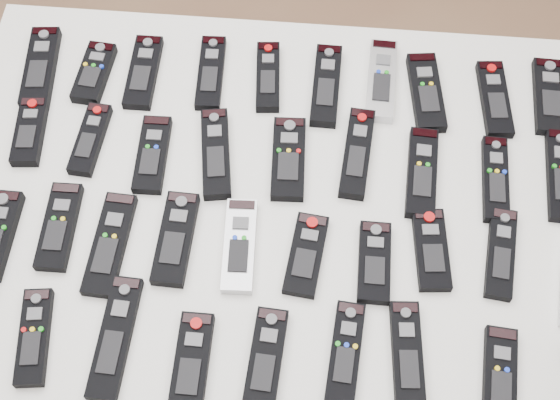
# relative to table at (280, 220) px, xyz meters

# --- Properties ---
(ground) EXTENTS (4.00, 4.00, 0.00)m
(ground) POSITION_rel_table_xyz_m (-0.13, 0.14, -0.72)
(ground) COLOR brown
(ground) RESTS_ON ground
(table) EXTENTS (1.25, 0.88, 0.78)m
(table) POSITION_rel_table_xyz_m (0.00, 0.00, 0.00)
(table) COLOR white
(table) RESTS_ON ground
(remote_0) EXTENTS (0.07, 0.20, 0.02)m
(remote_0) POSITION_rel_table_xyz_m (-0.51, 0.27, 0.07)
(remote_0) COLOR black
(remote_0) RESTS_ON table
(remote_1) EXTENTS (0.07, 0.15, 0.02)m
(remote_1) POSITION_rel_table_xyz_m (-0.40, 0.26, 0.07)
(remote_1) COLOR black
(remote_1) RESTS_ON table
(remote_2) EXTENTS (0.06, 0.17, 0.02)m
(remote_2) POSITION_rel_table_xyz_m (-0.30, 0.28, 0.07)
(remote_2) COLOR black
(remote_2) RESTS_ON table
(remote_3) EXTENTS (0.06, 0.18, 0.02)m
(remote_3) POSITION_rel_table_xyz_m (-0.16, 0.29, 0.07)
(remote_3) COLOR black
(remote_3) RESTS_ON table
(remote_4) EXTENTS (0.06, 0.17, 0.02)m
(remote_4) POSITION_rel_table_xyz_m (-0.05, 0.28, 0.07)
(remote_4) COLOR black
(remote_4) RESTS_ON table
(remote_5) EXTENTS (0.05, 0.19, 0.02)m
(remote_5) POSITION_rel_table_xyz_m (0.07, 0.27, 0.07)
(remote_5) COLOR black
(remote_5) RESTS_ON table
(remote_6) EXTENTS (0.06, 0.19, 0.02)m
(remote_6) POSITION_rel_table_xyz_m (0.18, 0.29, 0.07)
(remote_6) COLOR #B7B7BC
(remote_6) RESTS_ON table
(remote_7) EXTENTS (0.08, 0.19, 0.02)m
(remote_7) POSITION_rel_table_xyz_m (0.27, 0.27, 0.07)
(remote_7) COLOR black
(remote_7) RESTS_ON table
(remote_8) EXTENTS (0.07, 0.18, 0.02)m
(remote_8) POSITION_rel_table_xyz_m (0.40, 0.27, 0.07)
(remote_8) COLOR black
(remote_8) RESTS_ON table
(remote_9) EXTENTS (0.07, 0.18, 0.02)m
(remote_9) POSITION_rel_table_xyz_m (0.51, 0.28, 0.07)
(remote_9) COLOR black
(remote_9) RESTS_ON table
(remote_10) EXTENTS (0.06, 0.15, 0.02)m
(remote_10) POSITION_rel_table_xyz_m (-0.49, 0.11, 0.07)
(remote_10) COLOR black
(remote_10) RESTS_ON table
(remote_11) EXTENTS (0.06, 0.16, 0.02)m
(remote_11) POSITION_rel_table_xyz_m (-0.37, 0.11, 0.07)
(remote_11) COLOR black
(remote_11) RESTS_ON table
(remote_12) EXTENTS (0.06, 0.17, 0.02)m
(remote_12) POSITION_rel_table_xyz_m (-0.25, 0.08, 0.07)
(remote_12) COLOR black
(remote_12) RESTS_ON table
(remote_13) EXTENTS (0.08, 0.20, 0.02)m
(remote_13) POSITION_rel_table_xyz_m (-0.13, 0.09, 0.07)
(remote_13) COLOR black
(remote_13) RESTS_ON table
(remote_14) EXTENTS (0.07, 0.18, 0.02)m
(remote_14) POSITION_rel_table_xyz_m (0.01, 0.09, 0.07)
(remote_14) COLOR black
(remote_14) RESTS_ON table
(remote_15) EXTENTS (0.06, 0.19, 0.02)m
(remote_15) POSITION_rel_table_xyz_m (0.14, 0.12, 0.07)
(remote_15) COLOR black
(remote_15) RESTS_ON table
(remote_16) EXTENTS (0.06, 0.19, 0.02)m
(remote_16) POSITION_rel_table_xyz_m (0.26, 0.08, 0.07)
(remote_16) COLOR black
(remote_16) RESTS_ON table
(remote_17) EXTENTS (0.05, 0.18, 0.02)m
(remote_17) POSITION_rel_table_xyz_m (0.39, 0.08, 0.07)
(remote_17) COLOR black
(remote_17) RESTS_ON table
(remote_18) EXTENTS (0.06, 0.20, 0.02)m
(remote_18) POSITION_rel_table_xyz_m (0.51, 0.10, 0.07)
(remote_18) COLOR black
(remote_18) RESTS_ON table
(remote_20) EXTENTS (0.06, 0.17, 0.02)m
(remote_20) POSITION_rel_table_xyz_m (-0.39, -0.08, 0.07)
(remote_20) COLOR black
(remote_20) RESTS_ON table
(remote_21) EXTENTS (0.06, 0.20, 0.02)m
(remote_21) POSITION_rel_table_xyz_m (-0.29, -0.11, 0.07)
(remote_21) COLOR black
(remote_21) RESTS_ON table
(remote_22) EXTENTS (0.06, 0.18, 0.02)m
(remote_22) POSITION_rel_table_xyz_m (-0.18, -0.09, 0.07)
(remote_22) COLOR black
(remote_22) RESTS_ON table
(remote_23) EXTENTS (0.06, 0.18, 0.02)m
(remote_23) POSITION_rel_table_xyz_m (-0.06, -0.09, 0.07)
(remote_23) COLOR #B7B7BC
(remote_23) RESTS_ON table
(remote_24) EXTENTS (0.07, 0.16, 0.02)m
(remote_24) POSITION_rel_table_xyz_m (0.05, -0.10, 0.07)
(remote_24) COLOR black
(remote_24) RESTS_ON table
(remote_25) EXTENTS (0.06, 0.15, 0.02)m
(remote_25) POSITION_rel_table_xyz_m (0.17, -0.11, 0.07)
(remote_25) COLOR black
(remote_25) RESTS_ON table
(remote_26) EXTENTS (0.07, 0.16, 0.02)m
(remote_26) POSITION_rel_table_xyz_m (0.27, -0.07, 0.07)
(remote_26) COLOR black
(remote_26) RESTS_ON table
(remote_27) EXTENTS (0.07, 0.18, 0.02)m
(remote_27) POSITION_rel_table_xyz_m (0.40, -0.07, 0.07)
(remote_27) COLOR black
(remote_27) RESTS_ON table
(remote_30) EXTENTS (0.07, 0.17, 0.02)m
(remote_30) POSITION_rel_table_xyz_m (-0.38, -0.29, 0.07)
(remote_30) COLOR black
(remote_30) RESTS_ON table
(remote_31) EXTENTS (0.06, 0.21, 0.02)m
(remote_31) POSITION_rel_table_xyz_m (-0.25, -0.28, 0.07)
(remote_31) COLOR black
(remote_31) RESTS_ON table
(remote_32) EXTENTS (0.06, 0.17, 0.02)m
(remote_32) POSITION_rel_table_xyz_m (-0.12, -0.31, 0.07)
(remote_32) COLOR black
(remote_32) RESTS_ON table
(remote_33) EXTENTS (0.06, 0.18, 0.02)m
(remote_33) POSITION_rel_table_xyz_m (0.00, -0.30, 0.07)
(remote_33) COLOR black
(remote_33) RESTS_ON table
(remote_34) EXTENTS (0.06, 0.18, 0.02)m
(remote_34) POSITION_rel_table_xyz_m (0.13, -0.27, 0.07)
(remote_34) COLOR black
(remote_34) RESTS_ON table
(remote_35) EXTENTS (0.06, 0.19, 0.02)m
(remote_35) POSITION_rel_table_xyz_m (0.23, -0.27, 0.07)
(remote_35) COLOR black
(remote_35) RESTS_ON table
(remote_36) EXTENTS (0.06, 0.17, 0.02)m
(remote_36) POSITION_rel_table_xyz_m (0.38, -0.29, 0.07)
(remote_36) COLOR black
(remote_36) RESTS_ON table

